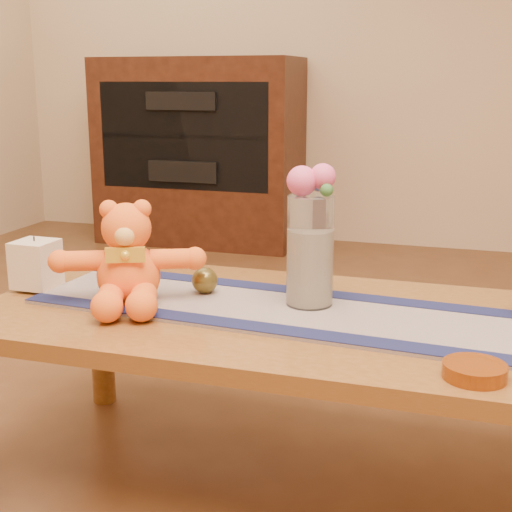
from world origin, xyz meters
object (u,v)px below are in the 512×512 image
(pillar_candle, at_px, (36,264))
(glass_vase, at_px, (310,251))
(teddy_bear, at_px, (128,254))
(amber_dish, at_px, (475,371))
(bronze_ball, at_px, (205,280))

(pillar_candle, xyz_separation_m, glass_vase, (0.70, 0.07, 0.07))
(teddy_bear, bearing_deg, amber_dish, -37.12)
(teddy_bear, distance_m, amber_dish, 0.83)
(teddy_bear, xyz_separation_m, pillar_candle, (-0.29, 0.04, -0.06))
(teddy_bear, relative_size, pillar_candle, 2.86)
(teddy_bear, relative_size, amber_dish, 2.96)
(teddy_bear, height_order, pillar_candle, teddy_bear)
(glass_vase, bearing_deg, bronze_ball, 178.05)
(pillar_candle, distance_m, glass_vase, 0.71)
(bronze_ball, relative_size, amber_dish, 0.56)
(pillar_candle, xyz_separation_m, bronze_ball, (0.43, 0.08, -0.03))
(teddy_bear, distance_m, bronze_ball, 0.21)
(glass_vase, relative_size, bronze_ball, 3.99)
(teddy_bear, xyz_separation_m, bronze_ball, (0.15, 0.12, -0.08))
(glass_vase, distance_m, bronze_ball, 0.29)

